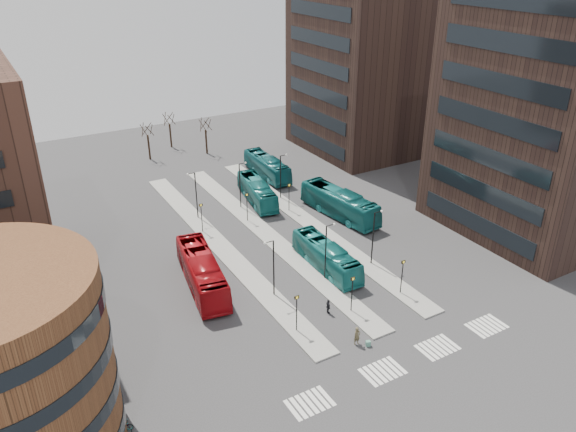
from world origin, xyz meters
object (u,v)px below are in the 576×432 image
teal_bus_b (257,191)px  traveller (357,336)px  teal_bus_c (339,203)px  red_bus (202,272)px  teal_bus_d (267,166)px  commuter_b (328,307)px  bicycle_far (122,426)px  suitcase (368,343)px  commuter_c (360,279)px  commuter_a (220,292)px  teal_bus_a (326,256)px

teal_bus_b → traveller: (-6.19, -30.87, -0.62)m
teal_bus_b → teal_bus_c: 11.51m
red_bus → traveller: (8.07, -15.18, -0.85)m
teal_bus_b → teal_bus_d: (5.45, 7.38, 0.05)m
teal_bus_d → commuter_b: size_ratio=7.36×
traveller → bicycle_far: traveller is taller
suitcase → teal_bus_c: 25.75m
teal_bus_c → commuter_c: size_ratio=6.99×
teal_bus_b → bicycle_far: size_ratio=6.88×
suitcase → commuter_a: commuter_a is taller
teal_bus_c → commuter_a: bearing=-161.8°
commuter_a → suitcase: bearing=118.7°
teal_bus_d → commuter_a: size_ratio=6.01×
teal_bus_c → bicycle_far: (-33.44, -21.18, -1.32)m
teal_bus_a → commuter_c: bearing=-77.3°
teal_bus_b → commuter_b: bearing=-93.3°
teal_bus_b → teal_bus_d: size_ratio=0.97×
commuter_c → commuter_b: bearing=-67.3°
commuter_c → bicycle_far: commuter_c is taller
teal_bus_d → commuter_b: 35.13m
teal_bus_a → bicycle_far: (-24.88, -11.26, -1.07)m
commuter_c → teal_bus_a: bearing=-168.6°
teal_bus_b → commuter_a: size_ratio=5.81×
teal_bus_a → commuter_a: (-12.20, 0.26, -0.56)m
teal_bus_a → commuter_b: (-4.30, -6.85, -0.73)m
teal_bus_d → commuter_a: teal_bus_d is taller
teal_bus_b → commuter_c: size_ratio=6.01×
traveller → teal_bus_b: bearing=79.6°
commuter_b → commuter_c: commuter_c is taller
suitcase → commuter_a: 15.23m
commuter_a → teal_bus_d: bearing=-130.3°
teal_bus_b → commuter_a: teal_bus_b is taller
red_bus → commuter_b: bearing=-41.1°
teal_bus_d → commuter_b: bearing=-107.3°
red_bus → teal_bus_d: red_bus is taller
suitcase → teal_bus_c: bearing=78.6°
suitcase → commuter_b: 5.72m
suitcase → teal_bus_d: 40.47m
commuter_a → commuter_b: 10.62m
teal_bus_b → teal_bus_d: bearing=62.9°
commuter_a → red_bus: bearing=-84.2°
teal_bus_b → commuter_c: teal_bus_b is taller
teal_bus_d → commuter_b: (-11.28, -33.26, -0.79)m
teal_bus_c → commuter_c: teal_bus_c is taller
suitcase → teal_bus_b: bearing=97.9°
suitcase → bicycle_far: bearing=-165.8°
traveller → teal_bus_a: bearing=69.4°
teal_bus_a → commuter_c: (0.95, -4.65, -0.59)m
teal_bus_c → commuter_b: (-12.87, -16.77, -0.98)m
commuter_a → commuter_c: 14.03m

